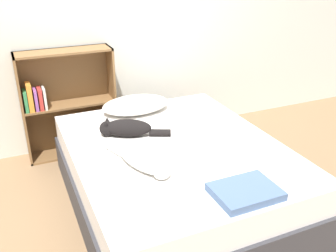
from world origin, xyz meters
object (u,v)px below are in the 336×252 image
(bed, at_px, (175,175))
(bookshelf, at_px, (65,102))
(cat_dark, at_px, (126,128))
(pillow, at_px, (136,105))
(cat_light, at_px, (144,161))

(bed, distance_m, bookshelf, 1.40)
(cat_dark, bearing_deg, bed, 158.21)
(pillow, distance_m, cat_dark, 0.50)
(bed, xyz_separation_m, bookshelf, (-0.61, 1.23, 0.28))
(pillow, bearing_deg, cat_light, -106.22)
(cat_dark, bearing_deg, cat_light, 109.82)
(cat_dark, bearing_deg, bookshelf, -46.04)
(cat_light, bearing_deg, bookshelf, 170.09)
(bed, relative_size, cat_dark, 3.62)
(cat_light, height_order, bookshelf, bookshelf)
(bed, xyz_separation_m, pillow, (-0.06, 0.74, 0.33))
(pillow, xyz_separation_m, bookshelf, (-0.56, 0.48, -0.05))
(pillow, relative_size, bookshelf, 0.59)
(pillow, distance_m, cat_light, 1.01)
(bed, bearing_deg, cat_light, -146.83)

